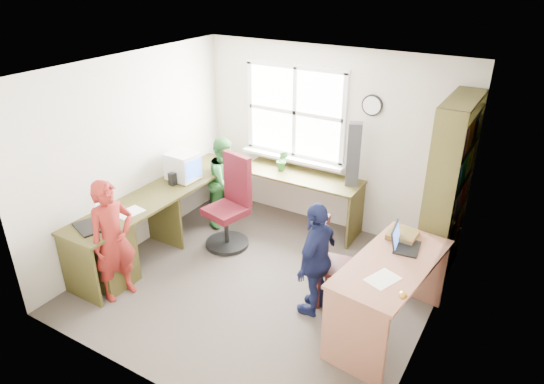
{
  "coord_description": "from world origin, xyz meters",
  "views": [
    {
      "loc": [
        2.42,
        -3.82,
        3.34
      ],
      "look_at": [
        0.0,
        0.25,
        1.05
      ],
      "focal_mm": 32.0,
      "sensor_mm": 36.0,
      "label": 1
    }
  ],
  "objects_px": {
    "l_desk": "(154,230)",
    "person_navy": "(317,259)",
    "laptop_left": "(95,221)",
    "person_green": "(226,181)",
    "wooden_chair": "(333,261)",
    "cd_tower": "(354,154)",
    "potted_plant": "(282,160)",
    "bookshelf": "(447,198)",
    "right_desk": "(390,282)",
    "crt_monitor": "(183,166)",
    "laptop_right": "(403,243)",
    "swivel_chair": "(231,208)",
    "person_red": "(113,241)"
  },
  "relations": [
    {
      "from": "cd_tower",
      "to": "person_green",
      "type": "xyz_separation_m",
      "value": [
        -1.6,
        -0.51,
        -0.54
      ]
    },
    {
      "from": "l_desk",
      "to": "bookshelf",
      "type": "xyz_separation_m",
      "value": [
        2.96,
        1.47,
        0.55
      ]
    },
    {
      "from": "l_desk",
      "to": "cd_tower",
      "type": "xyz_separation_m",
      "value": [
        1.74,
        1.78,
        0.7
      ]
    },
    {
      "from": "crt_monitor",
      "to": "bookshelf",
      "type": "bearing_deg",
      "value": 14.37
    },
    {
      "from": "bookshelf",
      "to": "laptop_left",
      "type": "distance_m",
      "value": 3.8
    },
    {
      "from": "person_red",
      "to": "person_navy",
      "type": "relative_size",
      "value": 1.09
    },
    {
      "from": "right_desk",
      "to": "swivel_chair",
      "type": "relative_size",
      "value": 1.25
    },
    {
      "from": "right_desk",
      "to": "cd_tower",
      "type": "height_order",
      "value": "cd_tower"
    },
    {
      "from": "l_desk",
      "to": "laptop_right",
      "type": "relative_size",
      "value": 8.6
    },
    {
      "from": "laptop_right",
      "to": "potted_plant",
      "type": "height_order",
      "value": "potted_plant"
    },
    {
      "from": "bookshelf",
      "to": "laptop_right",
      "type": "distance_m",
      "value": 0.96
    },
    {
      "from": "l_desk",
      "to": "person_navy",
      "type": "bearing_deg",
      "value": 5.43
    },
    {
      "from": "l_desk",
      "to": "potted_plant",
      "type": "distance_m",
      "value": 1.93
    },
    {
      "from": "swivel_chair",
      "to": "laptop_right",
      "type": "bearing_deg",
      "value": 5.32
    },
    {
      "from": "crt_monitor",
      "to": "person_green",
      "type": "bearing_deg",
      "value": 56.81
    },
    {
      "from": "potted_plant",
      "to": "person_green",
      "type": "bearing_deg",
      "value": -144.06
    },
    {
      "from": "crt_monitor",
      "to": "laptop_left",
      "type": "xyz_separation_m",
      "value": [
        -0.03,
        -1.43,
        -0.13
      ]
    },
    {
      "from": "cd_tower",
      "to": "person_green",
      "type": "relative_size",
      "value": 0.66
    },
    {
      "from": "swivel_chair",
      "to": "person_red",
      "type": "distance_m",
      "value": 1.57
    },
    {
      "from": "cd_tower",
      "to": "wooden_chair",
      "type": "bearing_deg",
      "value": -93.7
    },
    {
      "from": "person_red",
      "to": "person_navy",
      "type": "bearing_deg",
      "value": -54.09
    },
    {
      "from": "wooden_chair",
      "to": "bookshelf",
      "type": "bearing_deg",
      "value": 40.77
    },
    {
      "from": "wooden_chair",
      "to": "person_green",
      "type": "relative_size",
      "value": 0.76
    },
    {
      "from": "right_desk",
      "to": "laptop_right",
      "type": "relative_size",
      "value": 4.33
    },
    {
      "from": "cd_tower",
      "to": "person_green",
      "type": "bearing_deg",
      "value": 178.47
    },
    {
      "from": "cd_tower",
      "to": "person_navy",
      "type": "distance_m",
      "value": 1.7
    },
    {
      "from": "bookshelf",
      "to": "person_green",
      "type": "height_order",
      "value": "bookshelf"
    },
    {
      "from": "wooden_chair",
      "to": "cd_tower",
      "type": "bearing_deg",
      "value": 94.52
    },
    {
      "from": "l_desk",
      "to": "right_desk",
      "type": "relative_size",
      "value": 1.98
    },
    {
      "from": "crt_monitor",
      "to": "person_navy",
      "type": "relative_size",
      "value": 0.31
    },
    {
      "from": "l_desk",
      "to": "cd_tower",
      "type": "height_order",
      "value": "cd_tower"
    },
    {
      "from": "crt_monitor",
      "to": "laptop_right",
      "type": "height_order",
      "value": "crt_monitor"
    },
    {
      "from": "laptop_left",
      "to": "cd_tower",
      "type": "xyz_separation_m",
      "value": [
        1.95,
        2.4,
        0.35
      ]
    },
    {
      "from": "right_desk",
      "to": "potted_plant",
      "type": "xyz_separation_m",
      "value": [
        -2.01,
        1.48,
        0.3
      ]
    },
    {
      "from": "crt_monitor",
      "to": "potted_plant",
      "type": "distance_m",
      "value": 1.32
    },
    {
      "from": "cd_tower",
      "to": "potted_plant",
      "type": "height_order",
      "value": "cd_tower"
    },
    {
      "from": "cd_tower",
      "to": "person_red",
      "type": "xyz_separation_m",
      "value": [
        -1.66,
        -2.44,
        -0.48
      ]
    },
    {
      "from": "l_desk",
      "to": "laptop_left",
      "type": "xyz_separation_m",
      "value": [
        -0.21,
        -0.62,
        0.35
      ]
    },
    {
      "from": "wooden_chair",
      "to": "laptop_right",
      "type": "bearing_deg",
      "value": -0.12
    },
    {
      "from": "person_red",
      "to": "right_desk",
      "type": "bearing_deg",
      "value": -59.18
    },
    {
      "from": "wooden_chair",
      "to": "person_green",
      "type": "distance_m",
      "value": 2.16
    },
    {
      "from": "laptop_left",
      "to": "bookshelf",
      "type": "bearing_deg",
      "value": 52.85
    },
    {
      "from": "cd_tower",
      "to": "person_green",
      "type": "height_order",
      "value": "cd_tower"
    },
    {
      "from": "laptop_left",
      "to": "person_green",
      "type": "height_order",
      "value": "person_green"
    },
    {
      "from": "potted_plant",
      "to": "person_navy",
      "type": "relative_size",
      "value": 0.23
    },
    {
      "from": "wooden_chair",
      "to": "person_green",
      "type": "height_order",
      "value": "person_green"
    },
    {
      "from": "bookshelf",
      "to": "person_red",
      "type": "bearing_deg",
      "value": -143.42
    },
    {
      "from": "wooden_chair",
      "to": "potted_plant",
      "type": "height_order",
      "value": "potted_plant"
    },
    {
      "from": "crt_monitor",
      "to": "potted_plant",
      "type": "xyz_separation_m",
      "value": [
        0.95,
        0.91,
        -0.04
      ]
    },
    {
      "from": "wooden_chair",
      "to": "cd_tower",
      "type": "height_order",
      "value": "cd_tower"
    }
  ]
}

